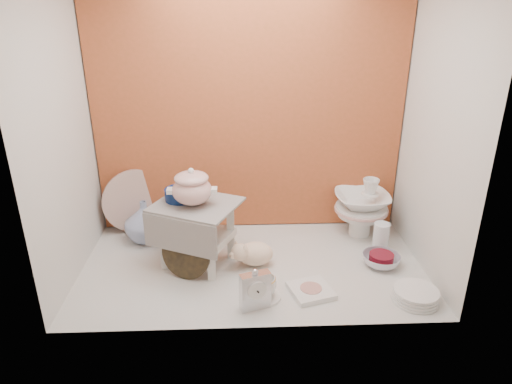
% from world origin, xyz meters
% --- Properties ---
extents(ground, '(1.80, 1.80, 0.00)m').
position_xyz_m(ground, '(0.00, 0.00, 0.00)').
color(ground, silver).
rests_on(ground, ground).
extents(niche_shell, '(1.86, 1.03, 1.53)m').
position_xyz_m(niche_shell, '(0.00, 0.18, 0.93)').
color(niche_shell, '#B6512D').
rests_on(niche_shell, ground).
extents(step_stool, '(0.52, 0.49, 0.35)m').
position_xyz_m(step_stool, '(-0.29, 0.05, 0.17)').
color(step_stool, silver).
rests_on(step_stool, ground).
extents(soup_tureen, '(0.31, 0.31, 0.20)m').
position_xyz_m(soup_tureen, '(-0.30, 0.03, 0.45)').
color(soup_tureen, white).
rests_on(soup_tureen, step_stool).
extents(cobalt_bowl, '(0.17, 0.17, 0.06)m').
position_xyz_m(cobalt_bowl, '(-0.37, 0.10, 0.38)').
color(cobalt_bowl, '#0A1C4C').
rests_on(cobalt_bowl, step_stool).
extents(floral_platter, '(0.38, 0.20, 0.39)m').
position_xyz_m(floral_platter, '(-0.69, 0.45, 0.20)').
color(floral_platter, white).
rests_on(floral_platter, ground).
extents(blue_white_vase, '(0.31, 0.31, 0.25)m').
position_xyz_m(blue_white_vase, '(-0.62, 0.31, 0.12)').
color(blue_white_vase, white).
rests_on(blue_white_vase, ground).
extents(lacquer_tray, '(0.27, 0.16, 0.27)m').
position_xyz_m(lacquer_tray, '(-0.34, -0.09, 0.13)').
color(lacquer_tray, black).
rests_on(lacquer_tray, ground).
extents(mantel_clock, '(0.15, 0.09, 0.20)m').
position_xyz_m(mantel_clock, '(0.00, -0.36, 0.10)').
color(mantel_clock, silver).
rests_on(mantel_clock, ground).
extents(plush_pig, '(0.24, 0.17, 0.14)m').
position_xyz_m(plush_pig, '(0.02, 0.01, 0.07)').
color(plush_pig, beige).
rests_on(plush_pig, ground).
extents(teacup_saucer, '(0.23, 0.23, 0.01)m').
position_xyz_m(teacup_saucer, '(0.04, -0.28, 0.01)').
color(teacup_saucer, white).
rests_on(teacup_saucer, ground).
extents(gold_rim_teacup, '(0.16, 0.16, 0.10)m').
position_xyz_m(gold_rim_teacup, '(0.04, -0.28, 0.06)').
color(gold_rim_teacup, white).
rests_on(gold_rim_teacup, teacup_saucer).
extents(lattice_dish, '(0.24, 0.24, 0.03)m').
position_xyz_m(lattice_dish, '(0.27, -0.26, 0.01)').
color(lattice_dish, white).
rests_on(lattice_dish, ground).
extents(dinner_plate_stack, '(0.27, 0.27, 0.06)m').
position_xyz_m(dinner_plate_stack, '(0.76, -0.34, 0.03)').
color(dinner_plate_stack, white).
rests_on(dinner_plate_stack, ground).
extents(crystal_bowl, '(0.25, 0.25, 0.06)m').
position_xyz_m(crystal_bowl, '(0.69, -0.02, 0.03)').
color(crystal_bowl, silver).
rests_on(crystal_bowl, ground).
extents(clear_glass_vase, '(0.11, 0.11, 0.18)m').
position_xyz_m(clear_glass_vase, '(0.72, 0.12, 0.09)').
color(clear_glass_vase, silver).
rests_on(clear_glass_vase, ground).
extents(porcelain_tower, '(0.41, 0.41, 0.36)m').
position_xyz_m(porcelain_tower, '(0.66, 0.33, 0.18)').
color(porcelain_tower, white).
rests_on(porcelain_tower, ground).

